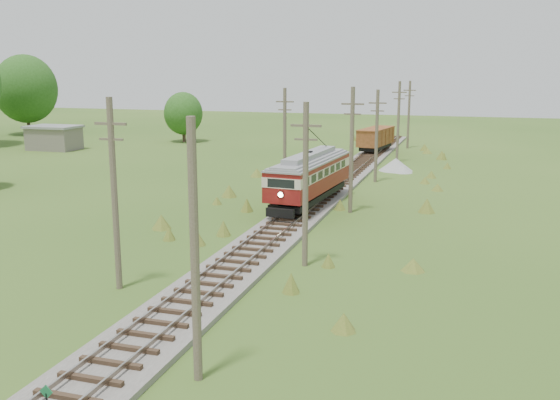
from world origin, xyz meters
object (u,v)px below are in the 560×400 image
(switch_marker, at_px, (47,398))
(gravel_pile, at_px, (397,165))
(gondola, at_px, (376,138))
(streetcar, at_px, (310,174))

(switch_marker, distance_m, gravel_pile, 49.61)
(gondola, relative_size, gravel_pile, 2.14)
(switch_marker, xyz_separation_m, streetcar, (0.20, 30.12, 1.93))
(gravel_pile, bearing_deg, switch_marker, -95.01)
(gravel_pile, bearing_deg, gondola, 108.16)
(switch_marker, bearing_deg, gondola, 89.82)
(switch_marker, relative_size, streetcar, 0.09)
(streetcar, distance_m, gondola, 31.89)
(streetcar, distance_m, gravel_pile, 19.83)
(gravel_pile, bearing_deg, streetcar, -102.08)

